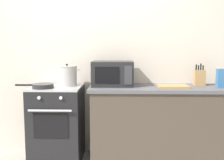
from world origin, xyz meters
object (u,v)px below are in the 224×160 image
at_px(frying_pan, 42,86).
at_px(cutting_board, 173,86).
at_px(microwave, 113,74).
at_px(knife_block, 199,77).
at_px(stove, 57,123).
at_px(pasta_box, 220,78).
at_px(stock_pot, 67,76).

distance_m(frying_pan, cutting_board, 1.53).
relative_size(frying_pan, microwave, 0.89).
height_order(frying_pan, knife_block, knife_block).
bearing_deg(stove, pasta_box, -0.85).
xyz_separation_m(frying_pan, cutting_board, (1.52, 0.14, -0.02)).
relative_size(frying_pan, pasta_box, 2.03).
bearing_deg(stove, microwave, 6.67).
xyz_separation_m(frying_pan, pasta_box, (2.07, 0.11, 0.08)).
relative_size(stove, cutting_board, 2.56).
height_order(stock_pot, pasta_box, stock_pot).
xyz_separation_m(stock_pot, frying_pan, (-0.25, -0.20, -0.10)).
bearing_deg(knife_block, cutting_board, -158.42).
height_order(microwave, knife_block, microwave).
bearing_deg(frying_pan, pasta_box, 3.00).
bearing_deg(microwave, pasta_box, -4.88).
relative_size(stock_pot, cutting_board, 0.91).
bearing_deg(pasta_box, microwave, 175.12).
xyz_separation_m(stock_pot, knife_block, (1.63, 0.07, -0.02)).
distance_m(stove, pasta_box, 2.02).
bearing_deg(pasta_box, frying_pan, -177.00).
height_order(stock_pot, knife_block, stock_pot).
xyz_separation_m(cutting_board, pasta_box, (0.55, -0.03, 0.10)).
height_order(frying_pan, microwave, microwave).
relative_size(stove, knife_block, 3.41).
relative_size(frying_pan, cutting_board, 1.24).
xyz_separation_m(stock_pot, pasta_box, (1.82, -0.10, -0.01)).
distance_m(stock_pot, microwave, 0.56).
bearing_deg(stove, cutting_board, 0.05).
bearing_deg(knife_block, stove, -175.38).
relative_size(stock_pot, pasta_box, 1.49).
distance_m(cutting_board, pasta_box, 0.56).
distance_m(microwave, cutting_board, 0.73).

